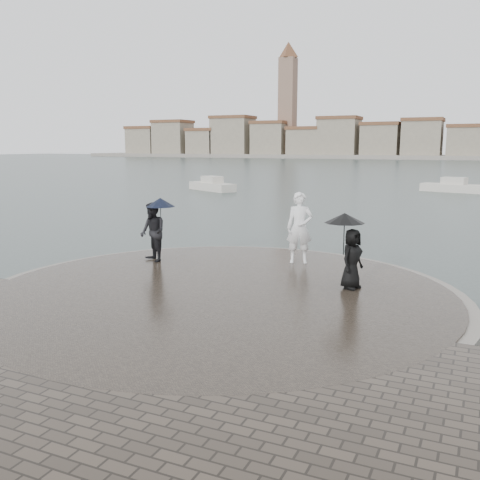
% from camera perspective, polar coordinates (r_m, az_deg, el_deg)
% --- Properties ---
extents(ground, '(400.00, 400.00, 0.00)m').
position_cam_1_polar(ground, '(11.10, -10.60, -11.37)').
color(ground, '#2B3835').
rests_on(ground, ground).
extents(kerb_ring, '(12.50, 12.50, 0.32)m').
position_cam_1_polar(kerb_ring, '(13.89, -2.25, -6.10)').
color(kerb_ring, gray).
rests_on(kerb_ring, ground).
extents(quay_tip, '(11.90, 11.90, 0.36)m').
position_cam_1_polar(quay_tip, '(13.89, -2.25, -6.02)').
color(quay_tip, '#2D261E').
rests_on(quay_tip, ground).
extents(statue, '(0.95, 0.78, 2.23)m').
position_cam_1_polar(statue, '(16.87, 6.38, 1.31)').
color(statue, white).
rests_on(statue, quay_tip).
extents(visitor_left, '(1.30, 1.12, 2.04)m').
position_cam_1_polar(visitor_left, '(17.18, -9.16, 1.36)').
color(visitor_left, black).
rests_on(visitor_left, quay_tip).
extents(visitor_right, '(1.13, 1.06, 1.95)m').
position_cam_1_polar(visitor_right, '(14.05, 11.60, -0.58)').
color(visitor_right, black).
rests_on(visitor_right, quay_tip).
extents(far_skyline, '(260.00, 20.00, 37.00)m').
position_cam_1_polar(far_skyline, '(169.56, 20.82, 9.94)').
color(far_skyline, gray).
rests_on(far_skyline, ground).
extents(boats, '(25.66, 10.94, 1.50)m').
position_cam_1_polar(boats, '(48.46, 9.67, 5.59)').
color(boats, beige).
rests_on(boats, ground).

